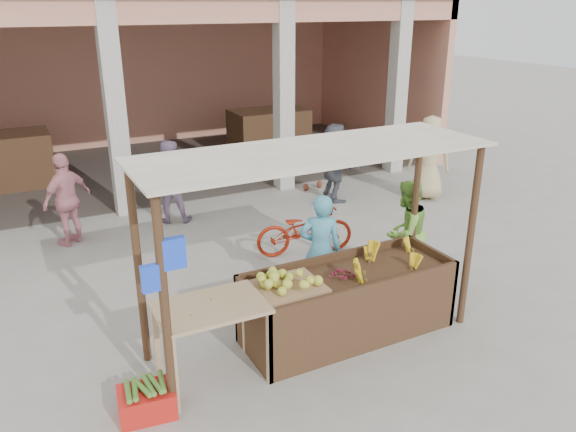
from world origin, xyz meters
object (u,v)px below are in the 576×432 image
side_table (211,318)px  fruit_stall (348,305)px  motorcycle (305,229)px  vendor_green (405,230)px  red_crate (147,402)px  vendor_blue (320,246)px

side_table → fruit_stall: bearing=4.9°
fruit_stall → motorcycle: (0.69, 2.34, 0.04)m
side_table → vendor_green: 3.41m
red_crate → vendor_green: size_ratio=0.33×
fruit_stall → vendor_green: size_ratio=1.58×
side_table → vendor_blue: 2.12m
fruit_stall → vendor_green: 1.75m
side_table → motorcycle: bearing=45.9°
red_crate → vendor_green: 4.28m
vendor_blue → red_crate: bearing=46.8°
fruit_stall → motorcycle: size_ratio=1.55×
fruit_stall → side_table: (-1.79, -0.11, 0.38)m
red_crate → vendor_blue: size_ratio=0.33×
side_table → vendor_blue: (1.89, 0.96, 0.05)m
side_table → motorcycle: size_ratio=0.69×
fruit_stall → vendor_green: vendor_green is taller
motorcycle → fruit_stall: bearing=176.4°
fruit_stall → vendor_blue: (0.10, 0.85, 0.43)m
vendor_blue → motorcycle: bearing=-88.6°
vendor_blue → vendor_green: bearing=-158.6°
side_table → vendor_green: size_ratio=0.70×
side_table → vendor_green: (3.28, 0.92, 0.05)m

